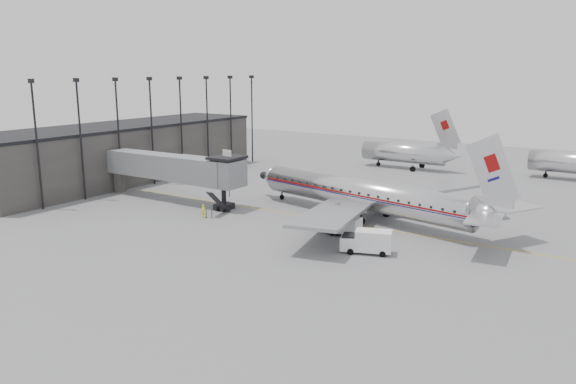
# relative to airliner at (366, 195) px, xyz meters

# --- Properties ---
(ground) EXTENTS (160.00, 160.00, 0.00)m
(ground) POSITION_rel_airliner_xyz_m (-6.66, -8.86, -2.70)
(ground) COLOR slate
(ground) RESTS_ON ground
(terminal) EXTENTS (12.00, 46.00, 8.00)m
(terminal) POSITION_rel_airliner_xyz_m (-40.66, 1.14, 1.30)
(terminal) COLOR #383533
(terminal) RESTS_ON ground
(apron_line) EXTENTS (60.00, 0.15, 0.01)m
(apron_line) POSITION_rel_airliner_xyz_m (-3.66, -2.86, -2.69)
(apron_line) COLOR gold
(apron_line) RESTS_ON ground
(jet_bridge) EXTENTS (21.00, 6.20, 7.10)m
(jet_bridge) POSITION_rel_airliner_xyz_m (-23.32, -5.19, 1.48)
(jet_bridge) COLOR #5C5F61
(jet_bridge) RESTS_ON ground
(floodlight_masts) EXTENTS (0.90, 42.25, 15.25)m
(floodlight_masts) POSITION_rel_airliner_xyz_m (-34.16, 4.14, 5.67)
(floodlight_masts) COLOR black
(floodlight_masts) RESTS_ON ground
(distant_aircraft_near) EXTENTS (16.39, 3.20, 10.26)m
(distant_aircraft_near) POSITION_rel_airliner_xyz_m (-8.46, 33.14, 0.04)
(distant_aircraft_near) COLOR silver
(distant_aircraft_near) RESTS_ON ground
(airliner) EXTENTS (33.50, 30.73, 10.72)m
(airliner) POSITION_rel_airliner_xyz_m (0.00, 0.00, 0.00)
(airliner) COLOR silver
(airliner) RESTS_ON ground
(service_van) EXTENTS (4.87, 3.11, 2.14)m
(service_van) POSITION_rel_airliner_xyz_m (5.21, -10.88, -1.57)
(service_van) COLOR white
(service_van) RESTS_ON ground
(baggage_cart_navy) EXTENTS (2.81, 2.52, 1.81)m
(baggage_cart_navy) POSITION_rel_airliner_xyz_m (-0.66, -6.86, -1.73)
(baggage_cart_navy) COLOR #0D1034
(baggage_cart_navy) RESTS_ON ground
(baggage_cart_white) EXTENTS (2.39, 1.83, 1.86)m
(baggage_cart_white) POSITION_rel_airliner_xyz_m (1.34, -6.86, -1.71)
(baggage_cart_white) COLOR silver
(baggage_cart_white) RESTS_ON ground
(ramp_worker) EXTENTS (0.57, 0.38, 1.53)m
(ramp_worker) POSITION_rel_airliner_xyz_m (-15.47, -9.51, -1.93)
(ramp_worker) COLOR yellow
(ramp_worker) RESTS_ON ground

